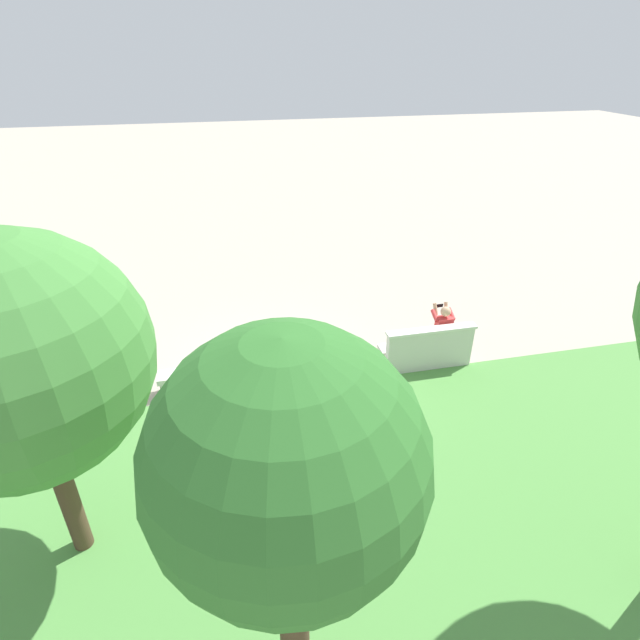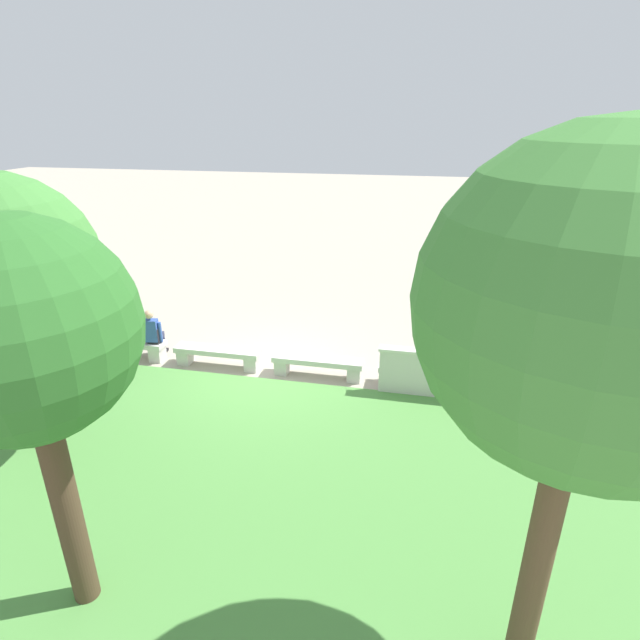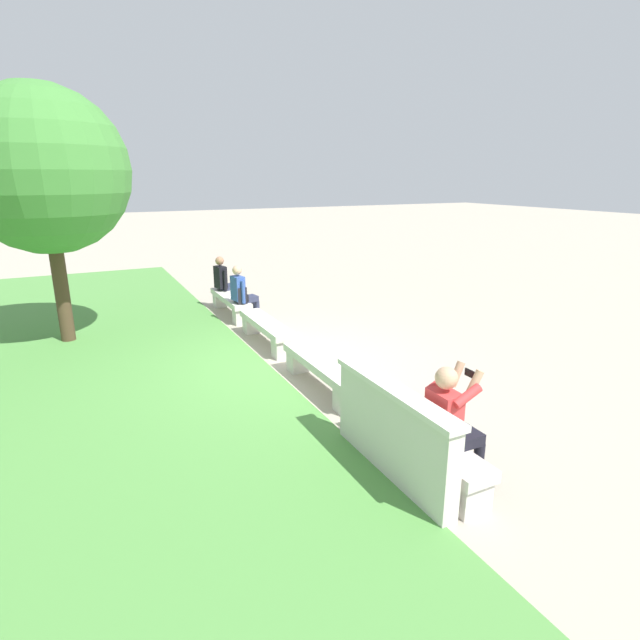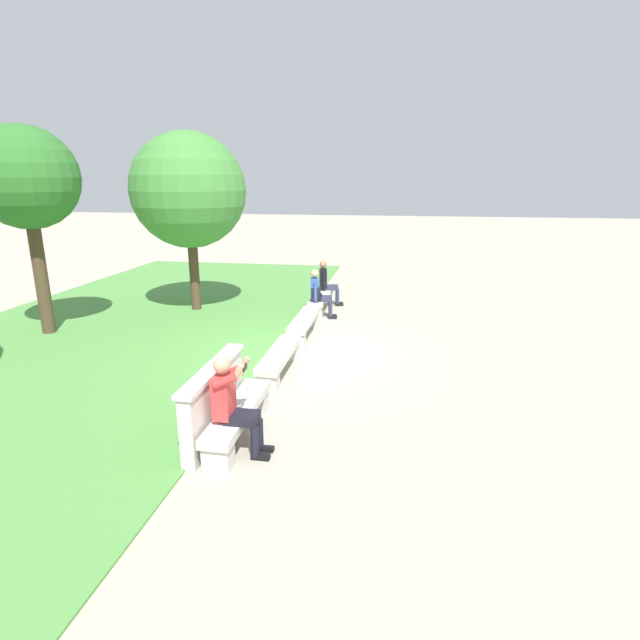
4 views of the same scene
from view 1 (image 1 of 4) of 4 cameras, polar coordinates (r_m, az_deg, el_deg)
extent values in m
plane|color=#A89E8C|center=(10.63, -6.18, -6.87)|extent=(80.00, 80.00, 0.00)
cube|color=#518E42|center=(7.54, -1.56, -26.32)|extent=(20.94, 8.00, 0.03)
cube|color=beige|center=(11.21, 11.65, -2.88)|extent=(1.98, 0.40, 0.12)
cube|color=beige|center=(11.65, 15.20, -3.31)|extent=(0.28, 0.34, 0.33)
cube|color=beige|center=(11.05, 7.67, -4.38)|extent=(0.28, 0.34, 0.33)
cube|color=beige|center=(10.56, -0.02, -4.39)|extent=(1.98, 0.40, 0.12)
cube|color=beige|center=(10.86, 4.17, -4.86)|extent=(0.28, 0.34, 0.33)
cube|color=beige|center=(10.57, -4.33, -5.92)|extent=(0.28, 0.34, 0.33)
cube|color=beige|center=(10.39, -12.67, -5.82)|extent=(1.98, 0.40, 0.12)
cube|color=beige|center=(10.52, -8.13, -6.36)|extent=(0.28, 0.34, 0.33)
cube|color=beige|center=(10.58, -16.94, -7.25)|extent=(0.28, 0.34, 0.33)
cube|color=beige|center=(10.74, -25.17, -6.95)|extent=(1.98, 0.40, 0.12)
cube|color=beige|center=(10.68, -20.69, -7.58)|extent=(0.28, 0.34, 0.33)
cube|color=beige|center=(11.09, -29.00, -8.20)|extent=(0.28, 0.34, 0.33)
cube|color=beige|center=(10.91, 12.38, -3.42)|extent=(1.90, 0.18, 0.95)
cube|color=silver|center=(10.65, 12.67, -1.13)|extent=(1.96, 0.24, 0.06)
cube|color=brown|center=(10.92, 12.24, -2.65)|extent=(0.44, 0.02, 0.22)
cube|color=black|center=(11.94, 12.94, -2.92)|extent=(0.10, 0.24, 0.06)
cylinder|color=black|center=(11.78, 13.19, -2.23)|extent=(0.11, 0.11, 0.42)
cube|color=black|center=(11.86, 12.06, -3.04)|extent=(0.10, 0.24, 0.06)
cylinder|color=black|center=(11.70, 12.30, -2.35)|extent=(0.11, 0.11, 0.42)
cube|color=black|center=(11.46, 13.27, -1.62)|extent=(0.30, 0.42, 0.12)
cube|color=#D83838|center=(11.14, 13.92, -0.97)|extent=(0.34, 0.22, 0.56)
sphere|color=tan|center=(10.95, 14.18, 0.94)|extent=(0.22, 0.22, 0.22)
cylinder|color=#D83838|center=(11.16, 14.76, 0.68)|extent=(0.09, 0.31, 0.21)
cylinder|color=tan|center=(11.21, 14.20, 1.34)|extent=(0.10, 0.19, 0.27)
cylinder|color=#D83838|center=(11.01, 12.99, 0.48)|extent=(0.09, 0.31, 0.21)
cylinder|color=tan|center=(11.11, 13.04, 1.22)|extent=(0.10, 0.19, 0.27)
cube|color=black|center=(11.19, 13.52, 1.60)|extent=(0.15, 0.01, 0.08)
cube|color=black|center=(11.11, -20.58, -6.87)|extent=(0.14, 0.23, 0.06)
cylinder|color=#2D334C|center=(10.95, -20.75, -6.15)|extent=(0.10, 0.10, 0.42)
cube|color=black|center=(11.12, -21.50, -7.03)|extent=(0.14, 0.23, 0.06)
cylinder|color=#2D334C|center=(10.96, -21.68, -6.32)|extent=(0.10, 0.10, 0.42)
cube|color=#2D334C|center=(10.66, -21.41, -5.57)|extent=(0.34, 0.44, 0.12)
cube|color=#33519E|center=(10.33, -21.60, -5.04)|extent=(0.35, 0.25, 0.52)
sphere|color=tan|center=(10.13, -22.00, -3.20)|extent=(0.20, 0.20, 0.20)
cylinder|color=#33519E|center=(10.37, -20.47, -5.01)|extent=(0.08, 0.08, 0.48)
cylinder|color=#33519E|center=(10.39, -22.65, -5.40)|extent=(0.08, 0.08, 0.48)
cube|color=black|center=(11.44, -27.36, -7.40)|extent=(0.14, 0.23, 0.06)
cylinder|color=#2D334C|center=(11.27, -27.61, -6.71)|extent=(0.10, 0.10, 0.42)
cube|color=black|center=(11.46, -28.25, -7.56)|extent=(0.14, 0.23, 0.06)
cylinder|color=#2D334C|center=(11.30, -28.50, -6.87)|extent=(0.10, 0.10, 0.42)
cube|color=#2D334C|center=(10.99, -28.40, -6.16)|extent=(0.35, 0.45, 0.12)
cube|color=black|center=(10.67, -28.77, -5.65)|extent=(0.35, 0.26, 0.52)
sphere|color=#9E7051|center=(10.48, -29.27, -3.88)|extent=(0.20, 0.20, 0.20)
cylinder|color=black|center=(10.69, -27.65, -5.62)|extent=(0.08, 0.08, 0.48)
cylinder|color=black|center=(10.75, -29.74, -6.00)|extent=(0.08, 0.08, 0.48)
cube|color=black|center=(10.43, -21.23, -5.53)|extent=(0.28, 0.20, 0.36)
cube|color=black|center=(10.56, -21.10, -5.52)|extent=(0.20, 0.06, 0.16)
torus|color=black|center=(10.33, -21.42, -4.61)|extent=(0.10, 0.02, 0.10)
cylinder|color=#4C3826|center=(7.63, -27.13, -16.69)|extent=(0.26, 0.26, 2.28)
sphere|color=#428438|center=(6.47, -31.11, -3.80)|extent=(2.93, 2.93, 2.93)
cylinder|color=#4C3826|center=(5.55, -2.97, -31.16)|extent=(0.29, 0.29, 2.82)
sphere|color=#2D6B28|center=(3.89, -3.77, -15.94)|extent=(2.18, 2.18, 2.18)
camera|label=2|loc=(4.14, 83.66, -10.91)|focal=28.00mm
camera|label=3|loc=(10.26, 40.68, 3.96)|focal=28.00mm
camera|label=4|loc=(15.04, 31.52, 14.43)|focal=28.00mm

